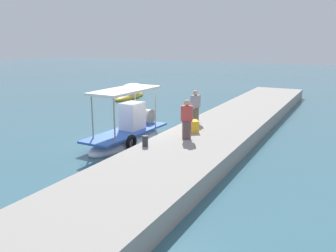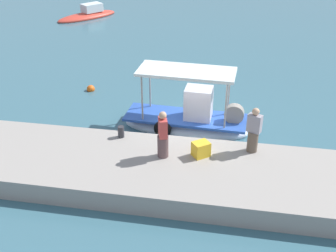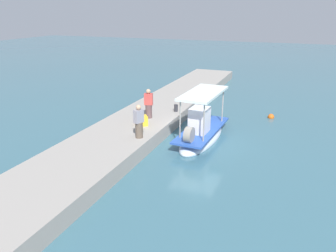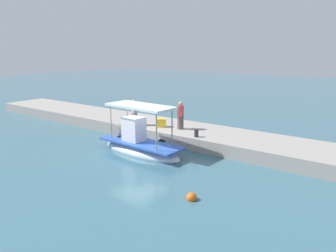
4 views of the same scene
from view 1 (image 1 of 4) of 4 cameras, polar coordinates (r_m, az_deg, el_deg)
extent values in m
plane|color=#396574|center=(18.36, -5.37, -2.47)|extent=(120.00, 120.00, 0.00)
cube|color=gray|center=(16.65, 5.25, -2.83)|extent=(36.00, 3.83, 0.74)
ellipsoid|color=silver|center=(18.14, -6.44, -2.43)|extent=(5.35, 1.88, 0.86)
cube|color=#2C53AD|center=(18.01, -6.48, -0.96)|extent=(5.14, 1.87, 0.10)
cube|color=silver|center=(18.27, -5.56, 1.43)|extent=(1.14, 0.95, 1.44)
cylinder|color=gray|center=(19.50, -5.10, 3.12)|extent=(0.07, 0.07, 2.04)
cylinder|color=gray|center=(18.82, -1.98, 2.78)|extent=(0.07, 0.07, 2.04)
cylinder|color=gray|center=(16.89, -11.65, 1.26)|extent=(0.07, 0.07, 2.04)
cylinder|color=gray|center=(16.11, -8.32, 0.80)|extent=(0.07, 0.07, 2.04)
cube|color=white|center=(17.61, -6.65, 5.52)|extent=(3.95, 1.82, 0.12)
torus|color=black|center=(16.96, -5.71, -2.56)|extent=(0.75, 0.21, 0.74)
cylinder|color=gray|center=(19.52, -3.03, 1.46)|extent=(0.82, 0.39, 0.80)
cylinder|color=brown|center=(19.07, 4.24, 1.68)|extent=(0.49, 0.49, 0.79)
cube|color=#938F99|center=(18.94, 4.28, 3.80)|extent=(0.54, 0.43, 0.65)
sphere|color=tan|center=(18.87, 4.30, 5.16)|extent=(0.26, 0.26, 0.26)
cylinder|color=brown|center=(16.00, 2.90, -0.60)|extent=(0.48, 0.48, 0.80)
cube|color=#C4433E|center=(15.83, 2.94, 1.98)|extent=(0.41, 0.55, 0.66)
sphere|color=tan|center=(15.75, 2.96, 3.63)|extent=(0.26, 0.26, 0.26)
cylinder|color=#2D2D33|center=(14.97, -3.56, -2.33)|extent=(0.24, 0.24, 0.44)
cube|color=yellow|center=(17.28, 3.91, 0.00)|extent=(0.71, 0.69, 0.53)
ellipsoid|color=gold|center=(31.75, -5.97, 4.56)|extent=(4.52, 1.74, 0.74)
cube|color=silver|center=(32.03, -5.63, 5.91)|extent=(1.39, 0.93, 0.66)
camera|label=2|loc=(17.80, 49.26, 20.92)|focal=44.62mm
camera|label=3|loc=(34.10, 2.51, 16.47)|focal=35.33mm
camera|label=4|loc=(22.66, -55.65, 9.03)|focal=34.20mm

